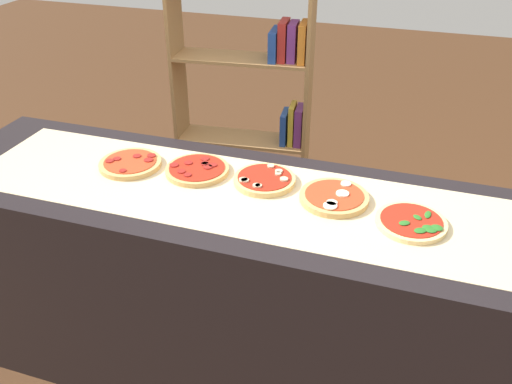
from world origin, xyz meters
TOP-DOWN VIEW (x-y plane):
  - ground_plane at (0.00, 0.00)m, footprint 12.00×12.00m
  - counter at (0.00, 0.00)m, footprint 2.50×0.67m
  - parchment_paper at (0.00, 0.00)m, footprint 2.14×0.50m
  - pizza_pepperoni_0 at (-0.53, 0.06)m, footprint 0.24×0.24m
  - pizza_pepperoni_1 at (-0.27, 0.10)m, footprint 0.24×0.24m
  - pizza_mushroom_2 at (0.00, 0.10)m, footprint 0.23×0.23m
  - pizza_mozzarella_3 at (0.27, 0.06)m, footprint 0.24×0.24m
  - pizza_spinach_4 at (0.53, -0.01)m, footprint 0.23×0.23m
  - bookshelf at (-0.38, 1.21)m, footprint 0.79×0.30m

SIDE VIEW (x-z plane):
  - ground_plane at x=0.00m, z-range 0.00..0.00m
  - counter at x=0.00m, z-range 0.00..0.90m
  - bookshelf at x=-0.38m, z-range -0.09..1.39m
  - parchment_paper at x=0.00m, z-range 0.90..0.90m
  - pizza_spinach_4 at x=0.53m, z-range 0.90..0.92m
  - pizza_pepperoni_0 at x=-0.53m, z-range 0.90..0.92m
  - pizza_pepperoni_1 at x=-0.27m, z-range 0.90..0.92m
  - pizza_mozzarella_3 at x=0.27m, z-range 0.90..0.93m
  - pizza_mushroom_2 at x=0.00m, z-range 0.90..0.93m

